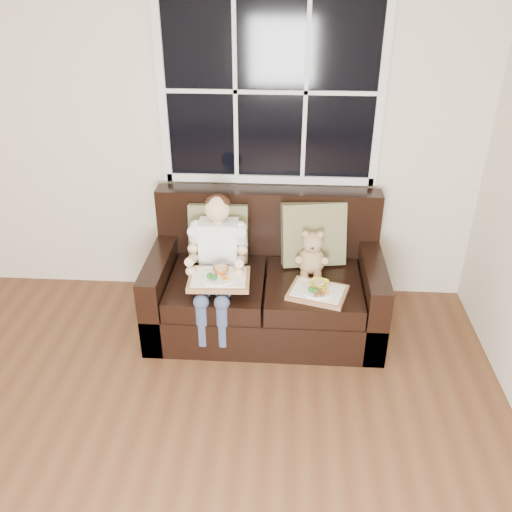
# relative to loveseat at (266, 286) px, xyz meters

# --- Properties ---
(room_walls) EXTENTS (4.52, 5.02, 2.71)m
(room_walls) POSITION_rel_loveseat_xyz_m (-0.65, -2.02, 1.28)
(room_walls) COLOR beige
(room_walls) RESTS_ON ground
(window_back) EXTENTS (1.62, 0.04, 1.37)m
(window_back) POSITION_rel_loveseat_xyz_m (-0.00, 0.46, 1.34)
(window_back) COLOR black
(window_back) RESTS_ON room_walls
(loveseat) EXTENTS (1.70, 0.92, 0.96)m
(loveseat) POSITION_rel_loveseat_xyz_m (0.00, 0.00, 0.00)
(loveseat) COLOR black
(loveseat) RESTS_ON ground
(pillow_left) EXTENTS (0.44, 0.21, 0.45)m
(pillow_left) POSITION_rel_loveseat_xyz_m (-0.37, 0.15, 0.36)
(pillow_left) COLOR olive
(pillow_left) RESTS_ON loveseat
(pillow_right) EXTENTS (0.50, 0.29, 0.49)m
(pillow_right) POSITION_rel_loveseat_xyz_m (0.35, 0.15, 0.38)
(pillow_right) COLOR olive
(pillow_right) RESTS_ON loveseat
(child) EXTENTS (0.41, 0.60, 0.92)m
(child) POSITION_rel_loveseat_xyz_m (-0.34, -0.12, 0.35)
(child) COLOR white
(child) RESTS_ON loveseat
(teddy_bear) EXTENTS (0.21, 0.26, 0.35)m
(teddy_bear) POSITION_rel_loveseat_xyz_m (0.33, -0.01, 0.28)
(teddy_bear) COLOR tan
(teddy_bear) RESTS_ON loveseat
(tray_left) EXTENTS (0.43, 0.33, 0.10)m
(tray_left) POSITION_rel_loveseat_xyz_m (-0.30, -0.33, 0.26)
(tray_left) COLOR #906241
(tray_left) RESTS_ON child
(tray_right) EXTENTS (0.45, 0.39, 0.09)m
(tray_right) POSITION_rel_loveseat_xyz_m (0.37, -0.30, 0.17)
(tray_right) COLOR #906241
(tray_right) RESTS_ON loveseat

